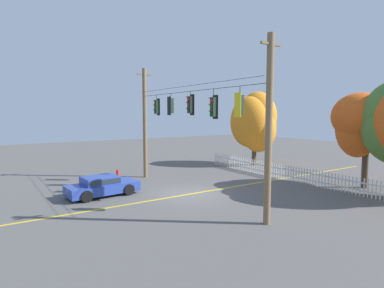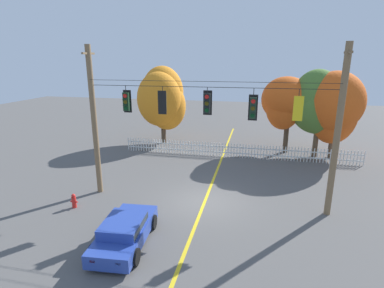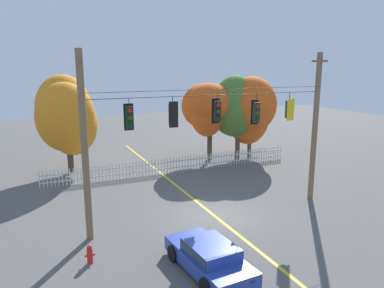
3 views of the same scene
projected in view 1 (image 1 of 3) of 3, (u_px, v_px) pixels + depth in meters
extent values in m
plane|color=#565451|center=(190.00, 194.00, 18.65)|extent=(80.00, 80.00, 0.00)
cube|color=gold|center=(190.00, 194.00, 18.65)|extent=(0.16, 36.00, 0.01)
cylinder|color=brown|center=(145.00, 124.00, 23.30)|extent=(0.30, 0.30, 8.03)
cylinder|color=brown|center=(269.00, 131.00, 13.23)|extent=(0.30, 0.30, 8.03)
cube|color=brown|center=(144.00, 74.00, 22.96)|extent=(0.10, 1.10, 0.10)
cube|color=brown|center=(271.00, 44.00, 12.89)|extent=(0.10, 1.10, 0.10)
cylinder|color=black|center=(190.00, 91.00, 18.07)|extent=(11.93, 0.02, 0.02)
cylinder|color=black|center=(186.00, 86.00, 17.91)|extent=(11.93, 0.02, 0.02)
cylinder|color=black|center=(157.00, 97.00, 21.53)|extent=(0.03, 0.03, 0.35)
cube|color=black|center=(158.00, 107.00, 21.66)|extent=(0.43, 0.02, 1.16)
cube|color=black|center=(157.00, 107.00, 21.59)|extent=(0.30, 0.24, 0.94)
cylinder|color=red|center=(155.00, 102.00, 21.48)|extent=(0.20, 0.03, 0.20)
cube|color=black|center=(154.00, 101.00, 21.45)|extent=(0.22, 0.12, 0.06)
cylinder|color=#463B09|center=(155.00, 107.00, 21.51)|extent=(0.20, 0.03, 0.20)
cube|color=black|center=(154.00, 105.00, 21.48)|extent=(0.22, 0.12, 0.06)
cylinder|color=#073513|center=(155.00, 112.00, 21.54)|extent=(0.20, 0.03, 0.20)
cube|color=black|center=(154.00, 110.00, 21.51)|extent=(0.22, 0.12, 0.06)
cylinder|color=black|center=(171.00, 96.00, 19.90)|extent=(0.03, 0.03, 0.31)
cube|color=black|center=(169.00, 106.00, 19.89)|extent=(0.43, 0.02, 1.17)
cube|color=#1E3323|center=(171.00, 106.00, 19.96)|extent=(0.30, 0.24, 0.94)
cylinder|color=red|center=(173.00, 101.00, 20.00)|extent=(0.20, 0.03, 0.20)
cube|color=#1E3323|center=(173.00, 99.00, 20.02)|extent=(0.22, 0.12, 0.06)
cylinder|color=#463B09|center=(173.00, 106.00, 20.03)|extent=(0.20, 0.03, 0.20)
cube|color=#1E3323|center=(173.00, 104.00, 20.05)|extent=(0.22, 0.12, 0.06)
cylinder|color=#073513|center=(173.00, 111.00, 20.06)|extent=(0.20, 0.03, 0.20)
cube|color=#1E3323|center=(173.00, 109.00, 20.08)|extent=(0.22, 0.12, 0.06)
cylinder|color=black|center=(190.00, 94.00, 18.04)|extent=(0.03, 0.03, 0.28)
cube|color=black|center=(192.00, 105.00, 18.17)|extent=(0.43, 0.02, 1.20)
cube|color=black|center=(190.00, 105.00, 18.10)|extent=(0.30, 0.24, 0.97)
cylinder|color=red|center=(188.00, 99.00, 17.99)|extent=(0.20, 0.03, 0.20)
cube|color=black|center=(188.00, 97.00, 17.96)|extent=(0.22, 0.12, 0.06)
cylinder|color=#463B09|center=(188.00, 105.00, 18.02)|extent=(0.20, 0.03, 0.20)
cube|color=black|center=(188.00, 103.00, 17.99)|extent=(0.22, 0.12, 0.06)
cylinder|color=#073513|center=(188.00, 110.00, 18.05)|extent=(0.20, 0.03, 0.20)
cube|color=black|center=(188.00, 108.00, 18.02)|extent=(0.22, 0.12, 0.06)
cylinder|color=black|center=(213.00, 93.00, 16.23)|extent=(0.03, 0.03, 0.43)
cube|color=black|center=(215.00, 107.00, 16.37)|extent=(0.43, 0.02, 1.24)
cube|color=#1E3323|center=(213.00, 107.00, 16.30)|extent=(0.30, 0.24, 1.00)
cylinder|color=red|center=(211.00, 100.00, 16.19)|extent=(0.20, 0.03, 0.20)
cube|color=#1E3323|center=(211.00, 98.00, 16.16)|extent=(0.22, 0.12, 0.06)
cylinder|color=#463B09|center=(211.00, 107.00, 16.23)|extent=(0.20, 0.03, 0.20)
cube|color=#1E3323|center=(211.00, 105.00, 16.19)|extent=(0.22, 0.12, 0.06)
cylinder|color=#073513|center=(211.00, 113.00, 16.26)|extent=(0.20, 0.03, 0.20)
cube|color=#1E3323|center=(211.00, 111.00, 16.22)|extent=(0.22, 0.12, 0.06)
cylinder|color=black|center=(240.00, 90.00, 14.57)|extent=(0.03, 0.03, 0.41)
cube|color=yellow|center=(238.00, 105.00, 14.56)|extent=(0.43, 0.02, 1.13)
cube|color=#1E3323|center=(240.00, 105.00, 14.63)|extent=(0.30, 0.24, 0.91)
cylinder|color=red|center=(242.00, 98.00, 14.67)|extent=(0.20, 0.03, 0.20)
cube|color=#1E3323|center=(243.00, 96.00, 14.69)|extent=(0.22, 0.12, 0.06)
cylinder|color=#463B09|center=(242.00, 105.00, 14.70)|extent=(0.20, 0.03, 0.20)
cube|color=#1E3323|center=(243.00, 103.00, 14.72)|extent=(0.22, 0.12, 0.06)
cylinder|color=#073513|center=(242.00, 112.00, 14.73)|extent=(0.20, 0.03, 0.20)
cube|color=#1E3323|center=(243.00, 109.00, 14.75)|extent=(0.22, 0.12, 0.06)
cube|color=silver|center=(215.00, 159.00, 29.47)|extent=(0.06, 0.04, 1.08)
cube|color=silver|center=(217.00, 159.00, 29.28)|extent=(0.06, 0.04, 1.08)
cube|color=silver|center=(218.00, 159.00, 29.09)|extent=(0.06, 0.04, 1.08)
cube|color=silver|center=(220.00, 160.00, 28.91)|extent=(0.06, 0.04, 1.08)
cube|color=silver|center=(221.00, 160.00, 28.72)|extent=(0.06, 0.04, 1.08)
cube|color=silver|center=(223.00, 160.00, 28.54)|extent=(0.06, 0.04, 1.08)
cube|color=silver|center=(224.00, 161.00, 28.35)|extent=(0.06, 0.04, 1.08)
cube|color=silver|center=(226.00, 161.00, 28.17)|extent=(0.06, 0.04, 1.08)
cube|color=silver|center=(228.00, 161.00, 27.98)|extent=(0.06, 0.04, 1.08)
cube|color=silver|center=(229.00, 161.00, 27.80)|extent=(0.06, 0.04, 1.08)
cube|color=silver|center=(231.00, 162.00, 27.61)|extent=(0.06, 0.04, 1.08)
cube|color=silver|center=(232.00, 162.00, 27.43)|extent=(0.06, 0.04, 1.08)
cube|color=silver|center=(234.00, 162.00, 27.24)|extent=(0.06, 0.04, 1.08)
cube|color=silver|center=(236.00, 163.00, 27.06)|extent=(0.06, 0.04, 1.08)
cube|color=silver|center=(238.00, 163.00, 26.87)|extent=(0.06, 0.04, 1.08)
cube|color=silver|center=(239.00, 163.00, 26.69)|extent=(0.06, 0.04, 1.08)
cube|color=silver|center=(241.00, 164.00, 26.50)|extent=(0.06, 0.04, 1.08)
cube|color=silver|center=(243.00, 164.00, 26.32)|extent=(0.06, 0.04, 1.08)
cube|color=silver|center=(245.00, 165.00, 26.13)|extent=(0.06, 0.04, 1.08)
cube|color=silver|center=(247.00, 165.00, 25.95)|extent=(0.06, 0.04, 1.08)
cube|color=silver|center=(249.00, 165.00, 25.76)|extent=(0.06, 0.04, 1.08)
cube|color=silver|center=(251.00, 166.00, 25.57)|extent=(0.06, 0.04, 1.08)
cube|color=silver|center=(253.00, 166.00, 25.39)|extent=(0.06, 0.04, 1.08)
cube|color=silver|center=(255.00, 166.00, 25.20)|extent=(0.06, 0.04, 1.08)
cube|color=silver|center=(257.00, 167.00, 25.02)|extent=(0.06, 0.04, 1.08)
cube|color=silver|center=(259.00, 167.00, 24.83)|extent=(0.06, 0.04, 1.08)
cube|color=silver|center=(261.00, 168.00, 24.65)|extent=(0.06, 0.04, 1.08)
cube|color=silver|center=(263.00, 168.00, 24.46)|extent=(0.06, 0.04, 1.08)
cube|color=silver|center=(265.00, 168.00, 24.28)|extent=(0.06, 0.04, 1.08)
cube|color=silver|center=(267.00, 169.00, 24.09)|extent=(0.06, 0.04, 1.08)
cube|color=silver|center=(269.00, 169.00, 23.91)|extent=(0.06, 0.04, 1.08)
cube|color=silver|center=(272.00, 170.00, 23.72)|extent=(0.06, 0.04, 1.08)
cube|color=silver|center=(274.00, 170.00, 23.54)|extent=(0.06, 0.04, 1.08)
cube|color=silver|center=(276.00, 171.00, 23.35)|extent=(0.06, 0.04, 1.08)
cube|color=silver|center=(279.00, 171.00, 23.17)|extent=(0.06, 0.04, 1.08)
cube|color=silver|center=(281.00, 172.00, 22.98)|extent=(0.06, 0.04, 1.08)
cube|color=silver|center=(283.00, 172.00, 22.80)|extent=(0.06, 0.04, 1.08)
cube|color=silver|center=(286.00, 172.00, 22.61)|extent=(0.06, 0.04, 1.08)
cube|color=silver|center=(288.00, 173.00, 22.42)|extent=(0.06, 0.04, 1.08)
cube|color=silver|center=(291.00, 173.00, 22.24)|extent=(0.06, 0.04, 1.08)
cube|color=silver|center=(293.00, 174.00, 22.05)|extent=(0.06, 0.04, 1.08)
cube|color=silver|center=(296.00, 174.00, 21.87)|extent=(0.06, 0.04, 1.08)
cube|color=silver|center=(299.00, 175.00, 21.68)|extent=(0.06, 0.04, 1.08)
cube|color=silver|center=(302.00, 176.00, 21.50)|extent=(0.06, 0.04, 1.08)
cube|color=silver|center=(304.00, 176.00, 21.31)|extent=(0.06, 0.04, 1.08)
cube|color=silver|center=(307.00, 177.00, 21.13)|extent=(0.06, 0.04, 1.08)
cube|color=silver|center=(310.00, 177.00, 20.94)|extent=(0.06, 0.04, 1.08)
cube|color=silver|center=(313.00, 178.00, 20.76)|extent=(0.06, 0.04, 1.08)
cube|color=silver|center=(316.00, 178.00, 20.57)|extent=(0.06, 0.04, 1.08)
cube|color=silver|center=(319.00, 179.00, 20.39)|extent=(0.06, 0.04, 1.08)
cube|color=silver|center=(322.00, 179.00, 20.20)|extent=(0.06, 0.04, 1.08)
cube|color=silver|center=(325.00, 180.00, 20.02)|extent=(0.06, 0.04, 1.08)
cube|color=silver|center=(328.00, 181.00, 19.83)|extent=(0.06, 0.04, 1.08)
cube|color=silver|center=(332.00, 181.00, 19.65)|extent=(0.06, 0.04, 1.08)
cube|color=silver|center=(335.00, 182.00, 19.46)|extent=(0.06, 0.04, 1.08)
cube|color=silver|center=(338.00, 183.00, 19.28)|extent=(0.06, 0.04, 1.08)
cube|color=silver|center=(342.00, 183.00, 19.09)|extent=(0.06, 0.04, 1.08)
cube|color=silver|center=(345.00, 184.00, 18.90)|extent=(0.06, 0.04, 1.08)
cube|color=silver|center=(349.00, 185.00, 18.72)|extent=(0.06, 0.04, 1.08)
cube|color=silver|center=(353.00, 185.00, 18.53)|extent=(0.06, 0.04, 1.08)
cube|color=silver|center=(356.00, 186.00, 18.35)|extent=(0.06, 0.04, 1.08)
cube|color=silver|center=(360.00, 187.00, 18.16)|extent=(0.06, 0.04, 1.08)
cube|color=silver|center=(364.00, 188.00, 17.98)|extent=(0.06, 0.04, 1.08)
cube|color=silver|center=(368.00, 188.00, 17.79)|extent=(0.06, 0.04, 1.08)
cube|color=silver|center=(372.00, 189.00, 17.61)|extent=(0.06, 0.04, 1.08)
cube|color=silver|center=(376.00, 190.00, 17.42)|extent=(0.06, 0.04, 1.08)
cube|color=silver|center=(380.00, 191.00, 17.24)|extent=(0.06, 0.04, 1.08)
cube|color=silver|center=(294.00, 177.00, 22.09)|extent=(17.86, 0.03, 0.08)
cube|color=silver|center=(294.00, 171.00, 22.05)|extent=(17.86, 0.03, 0.08)
cylinder|color=#473828|center=(254.00, 154.00, 29.22)|extent=(0.41, 0.41, 2.05)
ellipsoid|color=orange|center=(258.00, 129.00, 28.84)|extent=(3.37, 2.97, 4.26)
ellipsoid|color=orange|center=(250.00, 122.00, 28.82)|extent=(3.86, 3.21, 4.66)
ellipsoid|color=orange|center=(257.00, 117.00, 29.29)|extent=(3.72, 3.29, 4.61)
cylinder|color=#473828|center=(365.00, 166.00, 20.11)|extent=(0.38, 0.38, 2.86)
ellipsoid|color=#DB5619|center=(358.00, 128.00, 20.02)|extent=(2.74, 2.46, 3.82)
ellipsoid|color=#DB5619|center=(365.00, 121.00, 20.29)|extent=(3.63, 3.40, 3.52)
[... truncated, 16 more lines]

